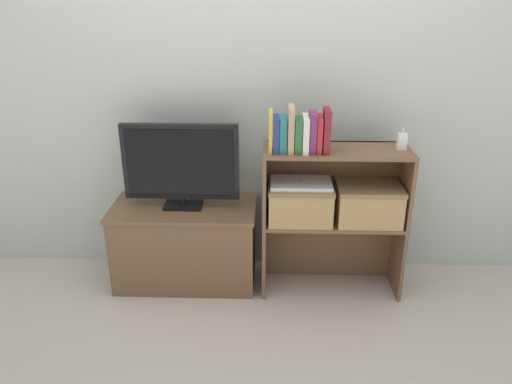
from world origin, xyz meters
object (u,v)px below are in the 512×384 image
(book_tan, at_px, (291,129))
(book_maroon, at_px, (326,130))
(book_ivory, at_px, (305,134))
(book_plum, at_px, (313,132))
(tv_stand, at_px, (186,243))
(book_teal, at_px, (283,134))
(book_navy, at_px, (276,134))
(baby_monitor, at_px, (402,141))
(book_mustard, at_px, (271,131))
(storage_basket_left, at_px, (300,201))
(book_forest, at_px, (298,135))
(storage_basket_right, at_px, (368,202))
(tv, at_px, (181,164))
(laptop, at_px, (301,183))
(book_crimson, at_px, (319,134))

(book_tan, xyz_separation_m, book_maroon, (0.19, 0.00, -0.01))
(book_ivory, height_order, book_plum, book_plum)
(tv_stand, xyz_separation_m, book_teal, (0.57, -0.10, 0.72))
(book_navy, bearing_deg, book_plum, 0.00)
(book_teal, xyz_separation_m, book_tan, (0.04, 0.00, 0.03))
(book_plum, height_order, baby_monitor, book_plum)
(book_mustard, xyz_separation_m, book_maroon, (0.29, 0.00, 0.01))
(book_ivory, bearing_deg, storage_basket_left, 112.70)
(book_mustard, bearing_deg, book_forest, 0.00)
(book_teal, bearing_deg, storage_basket_right, 3.46)
(book_mustard, relative_size, book_maroon, 0.94)
(baby_monitor, relative_size, storage_basket_right, 0.33)
(book_plum, bearing_deg, book_ivory, 180.00)
(tv_stand, height_order, tv, tv)
(book_ivory, xyz_separation_m, laptop, (-0.01, 0.03, -0.29))
(book_ivory, bearing_deg, baby_monitor, 4.88)
(book_mustard, bearing_deg, book_crimson, 0.00)
(baby_monitor, height_order, storage_basket_right, baby_monitor)
(book_tan, xyz_separation_m, book_ivory, (0.08, 0.00, -0.03))
(tv, height_order, book_ivory, book_ivory)
(book_ivory, relative_size, book_crimson, 0.99)
(tv_stand, height_order, storage_basket_left, storage_basket_left)
(book_ivory, distance_m, book_maroon, 0.11)
(book_navy, xyz_separation_m, baby_monitor, (0.67, 0.04, -0.05))
(book_navy, distance_m, book_tan, 0.08)
(book_navy, height_order, storage_basket_right, book_navy)
(book_ivory, relative_size, book_maroon, 0.83)
(book_plum, bearing_deg, storage_basket_left, 149.32)
(book_navy, height_order, book_ivory, book_ivory)
(book_teal, distance_m, book_plum, 0.15)
(book_teal, bearing_deg, baby_monitor, 3.99)
(tv, height_order, laptop, tv)
(book_ivory, distance_m, book_plum, 0.04)
(book_teal, xyz_separation_m, baby_monitor, (0.64, 0.04, -0.05))
(book_navy, bearing_deg, book_ivory, 0.00)
(book_crimson, height_order, storage_basket_left, book_crimson)
(book_plum, height_order, storage_basket_left, book_plum)
(book_teal, bearing_deg, laptop, 15.77)
(book_teal, distance_m, storage_basket_left, 0.41)
(book_mustard, bearing_deg, book_maroon, 0.00)
(book_navy, relative_size, book_plum, 0.88)
(book_navy, distance_m, book_plum, 0.19)
(tv, bearing_deg, laptop, -6.10)
(storage_basket_right, bearing_deg, tv_stand, 176.01)
(book_forest, bearing_deg, book_maroon, 0.00)
(tv_stand, height_order, book_plum, book_plum)
(book_navy, bearing_deg, tv_stand, 169.09)
(tv, relative_size, book_maroon, 2.89)
(book_tan, bearing_deg, book_maroon, 0.00)
(tv, relative_size, book_plum, 3.11)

